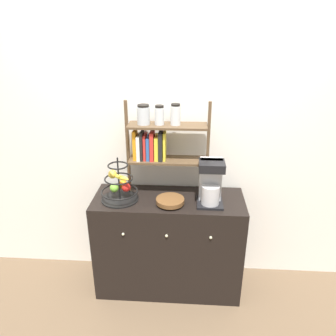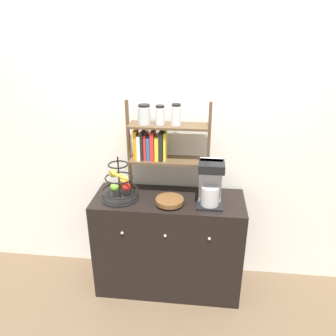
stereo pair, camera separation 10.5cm
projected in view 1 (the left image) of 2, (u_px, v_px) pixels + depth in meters
name	position (u px, v px, depth m)	size (l,w,h in m)	color
ground_plane	(167.00, 303.00, 2.84)	(12.00, 12.00, 0.00)	brown
wall_back	(171.00, 141.00, 2.80)	(7.00, 0.05, 2.60)	silver
sideboard	(169.00, 243.00, 2.88)	(1.25, 0.50, 0.90)	black
coffee_maker	(211.00, 183.00, 2.57)	(0.21, 0.21, 0.37)	black
fruit_stand	(119.00, 186.00, 2.64)	(0.30, 0.30, 0.37)	black
wooden_bowl	(170.00, 201.00, 2.60)	(0.23, 0.23, 0.05)	brown
shelf_hutch	(157.00, 139.00, 2.62)	(0.67, 0.20, 0.79)	brown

